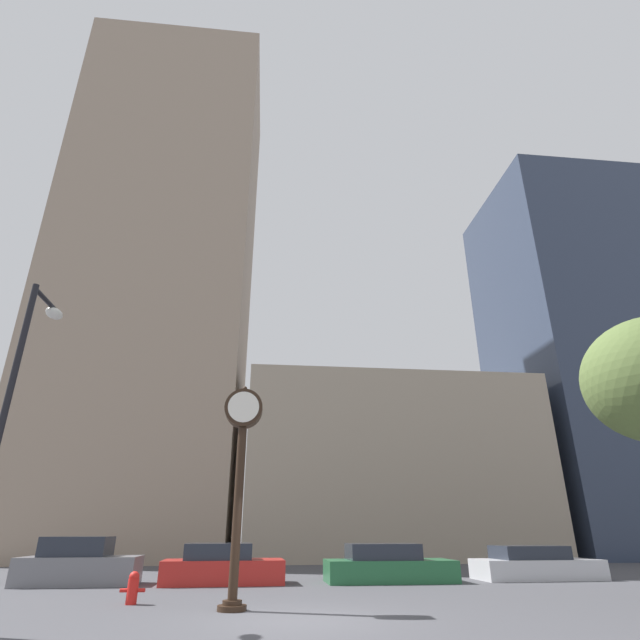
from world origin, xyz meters
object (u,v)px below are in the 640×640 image
at_px(car_green, 388,566).
at_px(car_silver, 535,565).
at_px(street_lamp_left, 19,389).
at_px(fire_hydrant_far, 133,587).
at_px(car_red, 222,567).
at_px(street_clock, 241,453).
at_px(car_grey, 79,564).

distance_m(car_green, car_silver, 5.88).
bearing_deg(street_lamp_left, fire_hydrant_far, 57.45).
relative_size(car_red, fire_hydrant_far, 5.65).
distance_m(street_clock, car_green, 8.79).
xyz_separation_m(street_clock, car_green, (5.21, 6.39, -3.04)).
relative_size(car_grey, car_red, 0.93).
bearing_deg(fire_hydrant_far, car_red, 69.32).
bearing_deg(street_clock, street_lamp_left, -156.27).
xyz_separation_m(street_clock, fire_hydrant_far, (-2.58, 1.36, -3.19)).
bearing_deg(car_red, car_grey, 174.92).
distance_m(fire_hydrant_far, street_lamp_left, 5.86).
bearing_deg(car_grey, street_clock, -51.01).
bearing_deg(street_lamp_left, car_grey, 95.33).
xyz_separation_m(car_red, car_green, (5.93, 0.08, -0.01)).
bearing_deg(car_grey, fire_hydrant_far, -61.34).
relative_size(street_clock, street_lamp_left, 0.77).
xyz_separation_m(street_clock, car_grey, (-5.60, 6.49, -2.93)).
bearing_deg(car_grey, car_silver, -0.54).
bearing_deg(car_red, street_clock, -86.50).
bearing_deg(car_silver, car_green, -177.52).
bearing_deg(fire_hydrant_far, car_green, 32.84).
height_order(street_clock, street_lamp_left, street_lamp_left).
height_order(car_grey, car_green, car_grey).
bearing_deg(car_silver, street_lamp_left, -152.59).
distance_m(car_red, car_silver, 11.80).
height_order(car_grey, street_lamp_left, street_lamp_left).
distance_m(street_clock, car_silver, 13.38).
bearing_deg(car_grey, car_red, -3.90).
relative_size(car_grey, car_silver, 0.83).
height_order(car_grey, fire_hydrant_far, car_grey).
bearing_deg(street_lamp_left, car_green, 40.34).
xyz_separation_m(car_green, car_silver, (5.86, 0.47, -0.04)).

